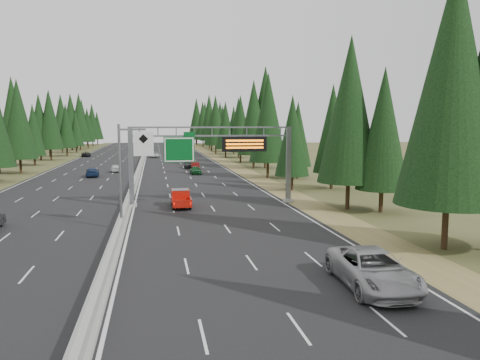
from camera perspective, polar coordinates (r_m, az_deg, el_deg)
name	(u,v)px	position (r m, az deg, el deg)	size (l,w,h in m)	color
road	(141,167)	(91.72, -12.01, 1.56)	(32.00, 260.00, 0.08)	black
shoulder_right	(232,166)	(92.94, -0.97, 1.76)	(3.60, 260.00, 0.06)	olive
shoulder_left	(43,169)	(93.92, -22.93, 1.29)	(3.60, 260.00, 0.06)	#3D431F
median_barrier	(141,165)	(91.69, -12.02, 1.79)	(0.70, 260.00, 0.85)	gray
sign_gantry	(219,153)	(46.73, -2.62, 3.33)	(16.75, 0.98, 7.80)	slate
hov_sign_pole	(128,169)	(36.51, -13.52, 1.36)	(2.80, 0.50, 8.00)	slate
tree_row_right	(263,118)	(85.09, 2.80, 7.61)	(11.88, 240.86, 18.94)	black
tree_row_left	(18,119)	(96.95, -25.45, 6.69)	(11.65, 241.50, 18.40)	black
silver_minivan	(373,269)	(24.16, 15.87, -10.41)	(3.03, 6.58, 1.83)	#99989D
red_pickup	(181,197)	(46.16, -7.26, -2.11)	(1.79, 5.01, 1.63)	black
car_ahead_green	(196,170)	(76.55, -5.44, 1.20)	(1.53, 3.81, 1.30)	#125121
car_ahead_dkred	(195,166)	(83.71, -5.48, 1.69)	(1.43, 4.10, 1.35)	#560D0C
car_ahead_dkgrey	(189,164)	(88.21, -6.18, 1.96)	(2.00, 4.91, 1.42)	black
car_ahead_white	(154,155)	(118.01, -10.44, 3.06)	(2.32, 5.03, 1.40)	silver
car_ahead_far	(150,149)	(143.92, -10.87, 3.71)	(1.82, 4.53, 1.54)	black
car_onc_blue	(93,172)	(76.05, -17.54, 0.91)	(1.90, 4.68, 1.36)	#16294E
car_onc_white	(116,168)	(82.57, -14.90, 1.41)	(1.54, 3.83, 1.31)	silver
car_onc_far	(86,154)	(125.80, -18.25, 3.03)	(2.12, 4.59, 1.27)	black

